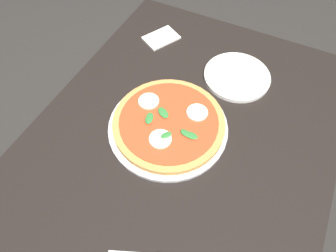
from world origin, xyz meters
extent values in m
plane|color=#2D2B28|center=(0.00, 0.00, 0.00)|extent=(6.00, 6.00, 0.00)
cube|color=black|center=(0.00, 0.00, 0.70)|extent=(1.20, 0.90, 0.04)
cube|color=black|center=(-0.52, -0.37, 0.34)|extent=(0.07, 0.07, 0.68)
cube|color=black|center=(-0.52, 0.37, 0.34)|extent=(0.07, 0.07, 0.68)
cylinder|color=silver|center=(-0.02, -0.05, 0.73)|extent=(0.37, 0.37, 0.01)
cylinder|color=tan|center=(-0.02, -0.05, 0.75)|extent=(0.35, 0.35, 0.02)
cylinder|color=#CC4723|center=(-0.02, -0.05, 0.76)|extent=(0.31, 0.31, 0.00)
cylinder|color=#F4EACC|center=(0.05, -0.04, 0.76)|extent=(0.07, 0.07, 0.00)
cylinder|color=#F4EACC|center=(-0.09, 0.01, 0.76)|extent=(0.07, 0.07, 0.00)
cylinder|color=#F4EACC|center=(-0.06, -0.14, 0.76)|extent=(0.07, 0.07, 0.00)
ellipsoid|color=#337F38|center=(0.00, 0.03, 0.77)|extent=(0.02, 0.04, 0.00)
ellipsoid|color=#337F38|center=(0.00, -0.11, 0.77)|extent=(0.05, 0.04, 0.00)
ellipsoid|color=#337F38|center=(0.03, -0.03, 0.77)|extent=(0.04, 0.04, 0.00)
ellipsoid|color=#337F38|center=(-0.04, -0.08, 0.77)|extent=(0.05, 0.05, 0.00)
ellipsoid|color=#337F38|center=(0.00, 0.01, 0.77)|extent=(0.03, 0.04, 0.00)
cylinder|color=white|center=(-0.32, 0.07, 0.73)|extent=(0.23, 0.23, 0.01)
cube|color=white|center=(-0.39, -0.27, 0.73)|extent=(0.16, 0.14, 0.01)
camera|label=1|loc=(0.45, 0.18, 1.50)|focal=31.55mm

